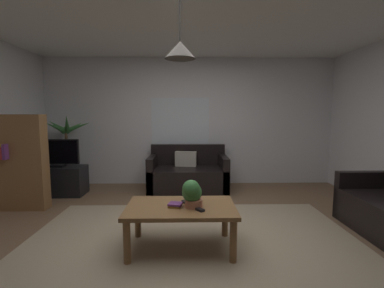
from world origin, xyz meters
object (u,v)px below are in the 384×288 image
(book_on_table_0, at_px, (175,206))
(pendant_lamp, at_px, (180,50))
(potted_plant_on_table, at_px, (192,193))
(remote_on_table_1, at_px, (187,203))
(bookshelf_corner, at_px, (21,162))
(book_on_table_1, at_px, (175,204))
(couch_under_window, at_px, (188,175))
(tv_stand, at_px, (59,181))
(remote_on_table_0, at_px, (198,209))
(tv, at_px, (56,153))
(potted_palm_corner, at_px, (67,154))
(coffee_table, at_px, (181,212))

(book_on_table_0, distance_m, pendant_lamp, 1.55)
(potted_plant_on_table, distance_m, pendant_lamp, 1.41)
(remote_on_table_1, relative_size, bookshelf_corner, 0.11)
(book_on_table_1, bearing_deg, book_on_table_0, -139.41)
(couch_under_window, distance_m, tv_stand, 2.28)
(book_on_table_0, bearing_deg, remote_on_table_1, 37.58)
(remote_on_table_0, bearing_deg, tv_stand, -77.68)
(tv_stand, bearing_deg, book_on_table_0, -43.06)
(remote_on_table_0, distance_m, remote_on_table_1, 0.21)
(book_on_table_0, height_order, tv, tv)
(remote_on_table_1, distance_m, pendant_lamp, 1.55)
(remote_on_table_0, bearing_deg, book_on_table_1, -57.87)
(tv_stand, height_order, tv, tv)
(bookshelf_corner, xyz_separation_m, pendant_lamp, (2.36, -1.23, 1.31))
(book_on_table_1, height_order, remote_on_table_1, book_on_table_1)
(couch_under_window, relative_size, book_on_table_0, 12.17)
(book_on_table_1, bearing_deg, couch_under_window, 86.54)
(book_on_table_0, distance_m, remote_on_table_1, 0.16)
(potted_palm_corner, xyz_separation_m, pendant_lamp, (2.21, -2.39, 1.36))
(couch_under_window, height_order, pendant_lamp, pendant_lamp)
(remote_on_table_1, bearing_deg, coffee_table, 16.19)
(remote_on_table_0, relative_size, remote_on_table_1, 1.00)
(book_on_table_1, relative_size, remote_on_table_0, 0.83)
(book_on_table_1, height_order, pendant_lamp, pendant_lamp)
(book_on_table_0, relative_size, tv_stand, 0.13)
(coffee_table, xyz_separation_m, pendant_lamp, (0.00, 0.00, 1.63))
(tv, distance_m, potted_palm_corner, 0.48)
(pendant_lamp, bearing_deg, coffee_table, -116.57)
(coffee_table, height_order, pendant_lamp, pendant_lamp)
(bookshelf_corner, bearing_deg, book_on_table_1, -28.61)
(tv_stand, relative_size, potted_palm_corner, 0.62)
(couch_under_window, relative_size, book_on_table_1, 10.78)
(book_on_table_0, xyz_separation_m, potted_palm_corner, (-2.15, 2.42, 0.19))
(coffee_table, height_order, potted_palm_corner, potted_palm_corner)
(remote_on_table_0, relative_size, bookshelf_corner, 0.11)
(potted_palm_corner, bearing_deg, book_on_table_1, -48.27)
(book_on_table_0, xyz_separation_m, remote_on_table_1, (0.12, 0.10, 0.00))
(remote_on_table_1, bearing_deg, remote_on_table_0, 95.81)
(remote_on_table_1, distance_m, bookshelf_corner, 2.70)
(potted_palm_corner, xyz_separation_m, bookshelf_corner, (-0.15, -1.16, 0.05))
(potted_palm_corner, bearing_deg, remote_on_table_1, -45.71)
(remote_on_table_1, height_order, bookshelf_corner, bookshelf_corner)
(book_on_table_1, xyz_separation_m, bookshelf_corner, (-2.31, 1.26, 0.21))
(book_on_table_1, bearing_deg, coffee_table, 31.18)
(tv, bearing_deg, pendant_lamp, -41.33)
(potted_plant_on_table, bearing_deg, book_on_table_0, 179.07)
(coffee_table, height_order, book_on_table_1, book_on_table_1)
(book_on_table_0, relative_size, potted_palm_corner, 0.08)
(coffee_table, distance_m, book_on_table_1, 0.12)
(tv, bearing_deg, coffee_table, -41.33)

